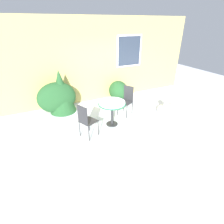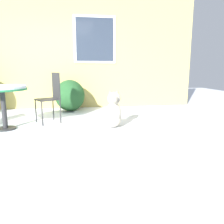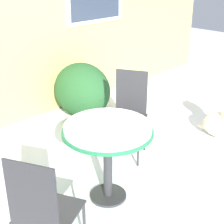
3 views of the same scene
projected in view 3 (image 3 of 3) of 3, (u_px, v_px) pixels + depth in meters
name	position (u px, v px, depth m)	size (l,w,h in m)	color
ground_plane	(151.00, 173.00, 3.77)	(16.00, 16.00, 0.00)	white
house_wall	(30.00, 6.00, 4.58)	(8.00, 0.10, 3.14)	tan
shrub_middle	(82.00, 90.00, 5.03)	(0.76, 0.90, 0.80)	#235128
patio_table	(108.00, 136.00, 3.13)	(0.84, 0.84, 0.79)	#2D2D30
patio_chair_near_table	(129.00, 111.00, 3.97)	(0.55, 0.55, 1.00)	#2D2D30
patio_chair_far_side	(43.00, 211.00, 2.38)	(0.54, 0.54, 1.00)	#2D2D30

